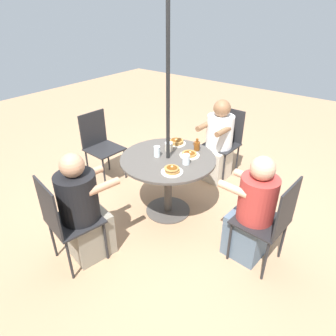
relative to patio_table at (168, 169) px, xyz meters
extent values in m
plane|color=tan|center=(0.00, 0.00, -0.57)|extent=(12.00, 12.00, 0.00)
cylinder|color=#4C4742|center=(0.00, 0.00, -0.57)|extent=(0.52, 0.52, 0.01)
cylinder|color=#4C4742|center=(0.00, 0.00, -0.23)|extent=(0.09, 0.09, 0.69)
cylinder|color=#4C4742|center=(0.00, 0.00, 0.13)|extent=(1.04, 1.04, 0.03)
cylinder|color=black|center=(0.00, 0.00, 0.56)|extent=(0.04, 0.04, 2.27)
cylinder|color=#232326|center=(-0.22, -0.94, -0.35)|extent=(0.02, 0.02, 0.45)
cylinder|color=#232326|center=(0.14, -0.95, -0.35)|extent=(0.02, 0.02, 0.45)
cylinder|color=#232326|center=(-0.24, -1.30, -0.35)|extent=(0.02, 0.02, 0.45)
cylinder|color=#232326|center=(0.12, -1.31, -0.35)|extent=(0.02, 0.02, 0.45)
cube|color=#232326|center=(-0.05, -1.12, -0.12)|extent=(0.44, 0.44, 0.02)
cube|color=#232326|center=(-0.06, -1.33, 0.12)|extent=(0.40, 0.04, 0.46)
cube|color=beige|center=(-0.05, -1.01, -0.35)|extent=(0.35, 0.39, 0.45)
cylinder|color=white|center=(-0.05, -1.06, 0.10)|extent=(0.35, 0.35, 0.45)
sphere|color=brown|center=(-0.05, -1.06, 0.43)|extent=(0.22, 0.22, 0.22)
cylinder|color=brown|center=(-0.18, -0.88, 0.20)|extent=(0.08, 0.29, 0.07)
cylinder|color=brown|center=(0.10, -0.89, 0.20)|extent=(0.08, 0.29, 0.07)
cylinder|color=#232326|center=(0.93, -0.23, -0.35)|extent=(0.02, 0.02, 0.45)
cylinder|color=#232326|center=(0.95, 0.13, -0.35)|extent=(0.02, 0.02, 0.45)
cylinder|color=#232326|center=(1.29, -0.25, -0.35)|extent=(0.02, 0.02, 0.45)
cylinder|color=#232326|center=(1.31, 0.11, -0.35)|extent=(0.02, 0.02, 0.45)
cube|color=#232326|center=(1.12, -0.06, -0.12)|extent=(0.45, 0.45, 0.02)
cube|color=#232326|center=(1.33, -0.07, 0.12)|extent=(0.04, 0.40, 0.46)
cylinder|color=#232326|center=(0.36, 0.89, -0.35)|extent=(0.02, 0.02, 0.45)
cylinder|color=#232326|center=(0.00, 0.96, -0.35)|extent=(0.02, 0.02, 0.45)
cylinder|color=#232326|center=(0.43, 1.25, -0.35)|extent=(0.02, 0.02, 0.45)
cylinder|color=#232326|center=(0.07, 1.32, -0.35)|extent=(0.02, 0.02, 0.45)
cube|color=#232326|center=(0.21, 1.10, -0.12)|extent=(0.50, 0.50, 0.02)
cube|color=#232326|center=(0.25, 1.30, 0.12)|extent=(0.40, 0.09, 0.46)
cube|color=gray|center=(0.19, 0.99, -0.35)|extent=(0.41, 0.43, 0.45)
cylinder|color=black|center=(0.20, 1.05, 0.11)|extent=(0.36, 0.36, 0.47)
sphere|color=tan|center=(0.20, 1.05, 0.43)|extent=(0.21, 0.21, 0.21)
cylinder|color=tan|center=(0.31, 0.83, 0.22)|extent=(0.13, 0.31, 0.07)
cylinder|color=tan|center=(0.02, 0.89, 0.22)|extent=(0.13, 0.31, 0.07)
cylinder|color=#232326|center=(-0.93, 0.25, -0.35)|extent=(0.02, 0.02, 0.45)
cylinder|color=#232326|center=(-0.96, -0.11, -0.35)|extent=(0.02, 0.02, 0.45)
cylinder|color=#232326|center=(-1.29, 0.28, -0.35)|extent=(0.02, 0.02, 0.45)
cylinder|color=#232326|center=(-1.32, -0.08, -0.35)|extent=(0.02, 0.02, 0.45)
cube|color=#232326|center=(-1.12, 0.08, -0.12)|extent=(0.46, 0.46, 0.02)
cube|color=#232326|center=(-1.33, 0.10, 0.12)|extent=(0.05, 0.40, 0.46)
cube|color=slate|center=(-1.01, 0.08, -0.35)|extent=(0.37, 0.34, 0.45)
cylinder|color=#B73833|center=(-1.06, 0.08, 0.10)|extent=(0.34, 0.34, 0.44)
sphere|color=#DBA884|center=(-1.06, 0.08, 0.41)|extent=(0.21, 0.21, 0.21)
cylinder|color=#DBA884|center=(-0.88, 0.20, 0.20)|extent=(0.29, 0.09, 0.07)
cylinder|color=#DBA884|center=(-0.90, -0.07, 0.20)|extent=(0.29, 0.09, 0.07)
cylinder|color=silver|center=(0.14, -0.34, 0.15)|extent=(0.22, 0.22, 0.01)
cylinder|color=#AD7A3D|center=(0.14, -0.34, 0.16)|extent=(0.16, 0.16, 0.01)
cylinder|color=#AD7A3D|center=(0.14, -0.34, 0.17)|extent=(0.17, 0.17, 0.01)
cylinder|color=#AD7A3D|center=(0.13, -0.34, 0.19)|extent=(0.16, 0.16, 0.01)
ellipsoid|color=brown|center=(0.14, -0.34, 0.19)|extent=(0.13, 0.12, 0.00)
cube|color=#F4E084|center=(0.14, -0.33, 0.20)|extent=(0.02, 0.02, 0.01)
cylinder|color=silver|center=(-0.23, 0.23, 0.15)|extent=(0.22, 0.22, 0.01)
cylinder|color=#AD7A3D|center=(-0.23, 0.23, 0.16)|extent=(0.13, 0.13, 0.01)
cylinder|color=#AD7A3D|center=(-0.23, 0.22, 0.17)|extent=(0.15, 0.15, 0.01)
cylinder|color=#AD7A3D|center=(-0.22, 0.22, 0.18)|extent=(0.13, 0.13, 0.01)
cylinder|color=#AD7A3D|center=(-0.22, 0.23, 0.19)|extent=(0.15, 0.15, 0.01)
ellipsoid|color=brown|center=(-0.23, 0.23, 0.20)|extent=(0.11, 0.10, 0.00)
cube|color=#F4E084|center=(-0.22, 0.22, 0.20)|extent=(0.03, 0.03, 0.01)
cylinder|color=silver|center=(-0.16, -0.18, 0.15)|extent=(0.22, 0.22, 0.01)
cylinder|color=#AD7A3D|center=(-0.16, -0.18, 0.16)|extent=(0.16, 0.16, 0.01)
cylinder|color=#AD7A3D|center=(-0.15, -0.18, 0.17)|extent=(0.16, 0.16, 0.01)
ellipsoid|color=brown|center=(-0.16, -0.18, 0.18)|extent=(0.12, 0.11, 0.00)
cube|color=#F4E084|center=(-0.16, -0.19, 0.18)|extent=(0.03, 0.03, 0.01)
cylinder|color=brown|center=(-0.14, -0.35, 0.19)|extent=(0.07, 0.07, 0.10)
cylinder|color=brown|center=(-0.14, -0.35, 0.26)|extent=(0.03, 0.03, 0.04)
torus|color=brown|center=(-0.11, -0.35, 0.20)|extent=(0.05, 0.01, 0.05)
cylinder|color=beige|center=(0.10, -0.14, 0.18)|extent=(0.09, 0.09, 0.09)
cylinder|color=white|center=(0.10, -0.14, 0.23)|extent=(0.09, 0.09, 0.01)
cylinder|color=silver|center=(0.11, 0.05, 0.20)|extent=(0.07, 0.07, 0.12)
cylinder|color=silver|center=(-0.23, -0.01, 0.19)|extent=(0.08, 0.08, 0.11)
camera|label=1|loc=(-1.76, 2.28, 1.64)|focal=32.00mm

